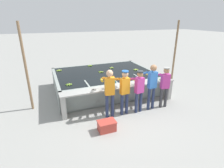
# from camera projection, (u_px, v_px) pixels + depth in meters

# --- Properties ---
(ground_plane) EXTENTS (80.00, 80.00, 0.00)m
(ground_plane) POSITION_uv_depth(u_px,v_px,m) (123.00, 109.00, 6.73)
(ground_plane) COLOR #999993
(ground_plane) RESTS_ON ground
(wash_tank) EXTENTS (4.58, 3.38, 0.88)m
(wash_tank) POSITION_uv_depth(u_px,v_px,m) (105.00, 81.00, 8.42)
(wash_tank) COLOR gray
(wash_tank) RESTS_ON ground
(work_ledge) EXTENTS (4.58, 0.45, 0.88)m
(work_ledge) POSITION_uv_depth(u_px,v_px,m) (121.00, 92.00, 6.70)
(work_ledge) COLOR #9E9E99
(work_ledge) RESTS_ON ground
(worker_0) EXTENTS (0.46, 0.73, 1.72)m
(worker_0) POSITION_uv_depth(u_px,v_px,m) (109.00, 89.00, 5.88)
(worker_0) COLOR navy
(worker_0) RESTS_ON ground
(worker_1) EXTENTS (0.45, 0.73, 1.64)m
(worker_1) POSITION_uv_depth(u_px,v_px,m) (124.00, 88.00, 6.06)
(worker_1) COLOR navy
(worker_1) RESTS_ON ground
(worker_2) EXTENTS (0.48, 0.74, 1.59)m
(worker_2) POSITION_uv_depth(u_px,v_px,m) (139.00, 88.00, 6.22)
(worker_2) COLOR navy
(worker_2) RESTS_ON ground
(worker_3) EXTENTS (0.44, 0.73, 1.75)m
(worker_3) POSITION_uv_depth(u_px,v_px,m) (152.00, 83.00, 6.40)
(worker_3) COLOR navy
(worker_3) RESTS_ON ground
(worker_4) EXTENTS (0.48, 0.74, 1.60)m
(worker_4) POSITION_uv_depth(u_px,v_px,m) (165.00, 83.00, 6.59)
(worker_4) COLOR #38383D
(worker_4) RESTS_ON ground
(banana_bunch_floating_0) EXTENTS (0.24, 0.24, 0.08)m
(banana_bunch_floating_0) POSITION_uv_depth(u_px,v_px,m) (111.00, 68.00, 8.95)
(banana_bunch_floating_0) COLOR #9EC642
(banana_bunch_floating_0) RESTS_ON wash_tank
(banana_bunch_floating_1) EXTENTS (0.28, 0.28, 0.08)m
(banana_bunch_floating_1) POSITION_uv_depth(u_px,v_px,m) (90.00, 66.00, 9.36)
(banana_bunch_floating_1) COLOR #7FAD33
(banana_bunch_floating_1) RESTS_ON wash_tank
(banana_bunch_floating_2) EXTENTS (0.28, 0.28, 0.08)m
(banana_bunch_floating_2) POSITION_uv_depth(u_px,v_px,m) (69.00, 84.00, 6.70)
(banana_bunch_floating_2) COLOR #75A333
(banana_bunch_floating_2) RESTS_ON wash_tank
(banana_bunch_floating_3) EXTENTS (0.27, 0.28, 0.08)m
(banana_bunch_floating_3) POSITION_uv_depth(u_px,v_px,m) (101.00, 72.00, 8.27)
(banana_bunch_floating_3) COLOR #8CB738
(banana_bunch_floating_3) RESTS_ON wash_tank
(banana_bunch_floating_4) EXTENTS (0.28, 0.28, 0.08)m
(banana_bunch_floating_4) POSITION_uv_depth(u_px,v_px,m) (110.00, 75.00, 7.84)
(banana_bunch_floating_4) COLOR #75A333
(banana_bunch_floating_4) RESTS_ON wash_tank
(banana_bunch_floating_5) EXTENTS (0.28, 0.28, 0.08)m
(banana_bunch_floating_5) POSITION_uv_depth(u_px,v_px,m) (59.00, 70.00, 8.51)
(banana_bunch_floating_5) COLOR #8CB738
(banana_bunch_floating_5) RESTS_ON wash_tank
(banana_bunch_floating_6) EXTENTS (0.28, 0.27, 0.08)m
(banana_bunch_floating_6) POSITION_uv_depth(u_px,v_px,m) (121.00, 79.00, 7.33)
(banana_bunch_floating_6) COLOR #75A333
(banana_bunch_floating_6) RESTS_ON wash_tank
(banana_bunch_floating_7) EXTENTS (0.28, 0.28, 0.08)m
(banana_bunch_floating_7) POSITION_uv_depth(u_px,v_px,m) (136.00, 70.00, 8.63)
(banana_bunch_floating_7) COLOR #9EC642
(banana_bunch_floating_7) RESTS_ON wash_tank
(banana_bunch_ledge_0) EXTENTS (0.25, 0.25, 0.08)m
(banana_bunch_ledge_0) POSITION_uv_depth(u_px,v_px,m) (162.00, 80.00, 7.19)
(banana_bunch_ledge_0) COLOR #9EC642
(banana_bunch_ledge_0) RESTS_ON work_ledge
(knife_0) EXTENTS (0.32, 0.20, 0.02)m
(knife_0) POSITION_uv_depth(u_px,v_px,m) (94.00, 89.00, 6.27)
(knife_0) COLOR silver
(knife_0) RESTS_ON work_ledge
(crate) EXTENTS (0.55, 0.39, 0.32)m
(crate) POSITION_uv_depth(u_px,v_px,m) (107.00, 126.00, 5.39)
(crate) COLOR #B73D33
(crate) RESTS_ON ground
(support_post_left) EXTENTS (0.09, 0.09, 3.20)m
(support_post_left) POSITION_uv_depth(u_px,v_px,m) (26.00, 69.00, 6.19)
(support_post_left) COLOR #846647
(support_post_left) RESTS_ON ground
(support_post_right) EXTENTS (0.09, 0.09, 3.20)m
(support_post_right) POSITION_uv_depth(u_px,v_px,m) (174.00, 56.00, 8.31)
(support_post_right) COLOR #846647
(support_post_right) RESTS_ON ground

